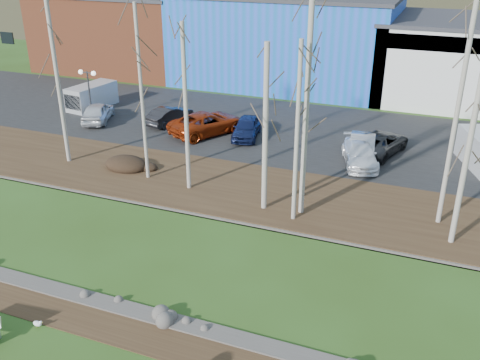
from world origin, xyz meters
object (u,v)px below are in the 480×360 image
at_px(car_3, 247,128).
at_px(seagull, 38,323).
at_px(street_lamp, 88,81).
at_px(car_2, 207,123).
at_px(car_6, 360,154).
at_px(van_grey, 90,97).
at_px(car_4, 362,143).
at_px(car_1, 170,115).
at_px(car_0, 98,112).
at_px(car_5, 380,143).

bearing_deg(car_3, seagull, -101.25).
relative_size(seagull, street_lamp, 0.11).
xyz_separation_m(car_2, car_6, (11.09, -1.65, -0.12)).
height_order(car_6, van_grey, van_grey).
bearing_deg(car_4, car_2, -6.92).
height_order(car_1, van_grey, van_grey).
xyz_separation_m(car_2, car_4, (10.95, 0.13, -0.07)).
xyz_separation_m(street_lamp, car_4, (20.28, 0.83, -2.36)).
height_order(car_1, car_6, car_6).
xyz_separation_m(car_1, van_grey, (-8.00, 1.29, 0.28)).
xyz_separation_m(street_lamp, van_grey, (-2.20, 2.90, -2.14)).
xyz_separation_m(car_1, car_2, (3.53, -0.91, 0.13)).
relative_size(seagull, van_grey, 0.09).
bearing_deg(car_2, street_lamp, 33.75).
height_order(street_lamp, car_6, street_lamp).
bearing_deg(van_grey, car_0, -38.14).
height_order(street_lamp, car_4, street_lamp).
distance_m(car_1, car_3, 6.43).
xyz_separation_m(car_1, car_5, (15.51, -0.24, 0.04)).
height_order(car_3, car_4, car_4).
bearing_deg(seagull, car_3, 81.83).
bearing_deg(van_grey, car_2, -2.67).
height_order(car_2, car_5, car_2).
distance_m(seagull, car_4, 22.72).
bearing_deg(car_2, van_grey, 18.67).
xyz_separation_m(car_2, van_grey, (-11.53, 2.20, 0.15)).
height_order(car_4, car_5, car_4).
height_order(seagull, car_5, car_5).
relative_size(car_6, van_grey, 1.02).
distance_m(car_0, van_grey, 3.79).
height_order(car_5, van_grey, van_grey).
bearing_deg(car_2, car_0, 32.93).
xyz_separation_m(car_0, car_1, (5.38, 1.45, -0.08)).
distance_m(street_lamp, car_2, 9.63).
distance_m(seagull, car_3, 21.39).
xyz_separation_m(car_0, van_grey, (-2.62, 2.74, 0.20)).
height_order(seagull, van_grey, van_grey).
bearing_deg(car_1, car_6, -174.73).
distance_m(car_3, car_6, 8.44).
distance_m(seagull, car_1, 22.92).
xyz_separation_m(street_lamp, car_2, (9.33, 0.70, -2.29)).
xyz_separation_m(street_lamp, car_3, (12.21, 0.98, -2.38)).
bearing_deg(car_1, van_grey, 6.01).
height_order(street_lamp, car_1, street_lamp).
bearing_deg(car_5, car_1, 15.57).
distance_m(car_1, van_grey, 8.11).
distance_m(car_2, car_3, 2.89).
bearing_deg(car_0, car_3, 162.87).
bearing_deg(car_2, car_5, -147.34).
height_order(car_0, car_4, car_0).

